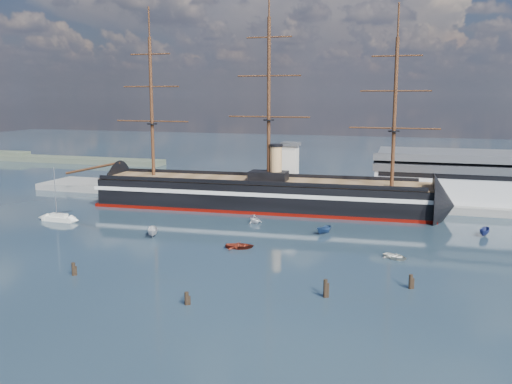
% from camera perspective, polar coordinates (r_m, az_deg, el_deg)
% --- Properties ---
extents(ground, '(600.00, 600.00, 0.00)m').
position_cam_1_polar(ground, '(134.26, -1.33, -3.34)').
color(ground, '#1B2830').
rests_on(ground, ground).
extents(quay, '(180.00, 18.00, 2.00)m').
position_cam_1_polar(quay, '(165.72, 6.03, -0.88)').
color(quay, slate).
rests_on(quay, ground).
extents(warehouse, '(63.00, 21.00, 11.60)m').
position_cam_1_polar(warehouse, '(165.79, 22.84, 1.21)').
color(warehouse, '#B7BABC').
rests_on(warehouse, ground).
extents(quay_tower, '(5.00, 5.00, 15.00)m').
position_cam_1_polar(quay_tower, '(162.87, 3.46, 2.45)').
color(quay_tower, silver).
rests_on(quay_tower, ground).
extents(shoreline, '(120.00, 10.00, 4.00)m').
position_cam_1_polar(shoreline, '(285.93, -21.95, 3.22)').
color(shoreline, '#3F4C38').
rests_on(shoreline, ground).
extents(warship, '(113.35, 21.73, 53.94)m').
position_cam_1_polar(warship, '(153.11, -0.09, -0.17)').
color(warship, black).
rests_on(warship, ground).
extents(sailboat, '(8.31, 2.69, 13.17)m').
position_cam_1_polar(sailboat, '(146.32, -19.13, -2.45)').
color(sailboat, silver).
rests_on(sailboat, ground).
extents(motorboat_a, '(6.70, 4.79, 2.53)m').
position_cam_1_polar(motorboat_a, '(125.54, -10.27, -4.42)').
color(motorboat_a, silver).
rests_on(motorboat_a, ground).
extents(motorboat_b, '(2.10, 3.78, 1.67)m').
position_cam_1_polar(motorboat_b, '(114.31, -1.62, -5.67)').
color(motorboat_b, maroon).
rests_on(motorboat_b, ground).
extents(motorboat_c, '(5.58, 4.09, 2.11)m').
position_cam_1_polar(motorboat_c, '(126.90, 6.79, -4.18)').
color(motorboat_c, navy).
rests_on(motorboat_c, ground).
extents(motorboat_d, '(5.95, 6.66, 2.30)m').
position_cam_1_polar(motorboat_d, '(136.13, -0.12, -3.15)').
color(motorboat_d, white).
rests_on(motorboat_d, ground).
extents(motorboat_e, '(2.62, 3.28, 1.44)m').
position_cam_1_polar(motorboat_e, '(110.28, 13.76, -6.53)').
color(motorboat_e, silver).
rests_on(motorboat_e, ground).
extents(motorboat_f, '(5.94, 3.33, 2.25)m').
position_cam_1_polar(motorboat_f, '(133.61, 21.87, -4.11)').
color(motorboat_f, navy).
rests_on(motorboat_f, ground).
extents(piling_near_left, '(0.64, 0.64, 2.92)m').
position_cam_1_polar(piling_near_left, '(102.71, -17.76, -7.93)').
color(piling_near_left, black).
rests_on(piling_near_left, ground).
extents(piling_near_mid, '(0.64, 0.64, 2.64)m').
position_cam_1_polar(piling_near_mid, '(85.53, -6.94, -11.13)').
color(piling_near_mid, black).
rests_on(piling_near_mid, ground).
extents(piling_near_right, '(0.64, 0.64, 3.53)m').
position_cam_1_polar(piling_near_right, '(88.44, 6.93, -10.41)').
color(piling_near_right, black).
rests_on(piling_near_right, ground).
extents(piling_far_right, '(0.64, 0.64, 3.01)m').
position_cam_1_polar(piling_far_right, '(94.73, 15.18, -9.31)').
color(piling_far_right, black).
rests_on(piling_far_right, ground).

